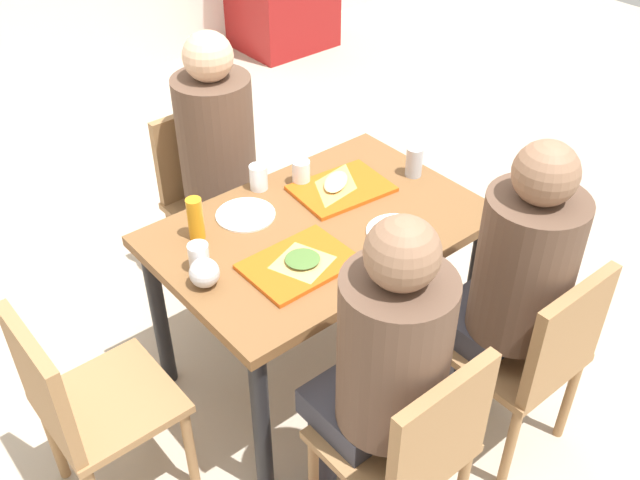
# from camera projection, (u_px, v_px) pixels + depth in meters

# --- Properties ---
(ground_plane) EXTENTS (10.00, 10.00, 0.02)m
(ground_plane) POSITION_uv_depth(u_px,v_px,m) (320.00, 364.00, 3.05)
(ground_plane) COLOR #B7A893
(main_table) EXTENTS (1.18, 0.79, 0.73)m
(main_table) POSITION_uv_depth(u_px,v_px,m) (320.00, 245.00, 2.67)
(main_table) COLOR brown
(main_table) RESTS_ON ground_plane
(chair_near_left) EXTENTS (0.40, 0.40, 0.84)m
(chair_near_left) POSITION_uv_depth(u_px,v_px,m) (412.00, 445.00, 2.13)
(chair_near_left) COLOR #9E7247
(chair_near_left) RESTS_ON ground_plane
(chair_near_right) EXTENTS (0.40, 0.40, 0.84)m
(chair_near_right) POSITION_uv_depth(u_px,v_px,m) (535.00, 353.00, 2.43)
(chair_near_right) COLOR #9E7247
(chair_near_right) RESTS_ON ground_plane
(chair_far_side) EXTENTS (0.40, 0.40, 0.84)m
(chair_far_side) POSITION_uv_depth(u_px,v_px,m) (209.00, 189.00, 3.23)
(chair_far_side) COLOR #9E7247
(chair_far_side) RESTS_ON ground_plane
(chair_left_end) EXTENTS (0.40, 0.40, 0.84)m
(chair_left_end) POSITION_uv_depth(u_px,v_px,m) (82.00, 402.00, 2.26)
(chair_left_end) COLOR #9E7247
(chair_left_end) RESTS_ON ground_plane
(person_in_red) EXTENTS (0.32, 0.42, 1.25)m
(person_in_red) POSITION_uv_depth(u_px,v_px,m) (384.00, 361.00, 2.06)
(person_in_red) COLOR #383842
(person_in_red) RESTS_ON ground_plane
(person_in_brown_jacket) EXTENTS (0.32, 0.42, 1.25)m
(person_in_brown_jacket) POSITION_uv_depth(u_px,v_px,m) (513.00, 276.00, 2.36)
(person_in_brown_jacket) COLOR #383842
(person_in_brown_jacket) RESTS_ON ground_plane
(person_far_side) EXTENTS (0.32, 0.42, 1.25)m
(person_far_side) POSITION_uv_depth(u_px,v_px,m) (222.00, 154.00, 2.99)
(person_far_side) COLOR #383842
(person_far_side) RESTS_ON ground_plane
(tray_red_near) EXTENTS (0.36, 0.26, 0.02)m
(tray_red_near) POSITION_uv_depth(u_px,v_px,m) (299.00, 264.00, 2.41)
(tray_red_near) COLOR #D85914
(tray_red_near) RESTS_ON main_table
(tray_red_far) EXTENTS (0.38, 0.30, 0.02)m
(tray_red_far) POSITION_uv_depth(u_px,v_px,m) (341.00, 189.00, 2.78)
(tray_red_far) COLOR #D85914
(tray_red_far) RESTS_ON main_table
(paper_plate_center) EXTENTS (0.22, 0.22, 0.01)m
(paper_plate_center) POSITION_uv_depth(u_px,v_px,m) (246.00, 215.00, 2.65)
(paper_plate_center) COLOR white
(paper_plate_center) RESTS_ON main_table
(paper_plate_near_edge) EXTENTS (0.22, 0.22, 0.01)m
(paper_plate_near_edge) POSITION_uv_depth(u_px,v_px,m) (397.00, 232.00, 2.56)
(paper_plate_near_edge) COLOR white
(paper_plate_near_edge) RESTS_ON main_table
(pizza_slice_a) EXTENTS (0.22, 0.22, 0.02)m
(pizza_slice_a) POSITION_uv_depth(u_px,v_px,m) (303.00, 260.00, 2.40)
(pizza_slice_a) COLOR #DBAD60
(pizza_slice_a) RESTS_ON tray_red_near
(pizza_slice_b) EXTENTS (0.26, 0.23, 0.02)m
(pizza_slice_b) POSITION_uv_depth(u_px,v_px,m) (336.00, 183.00, 2.78)
(pizza_slice_b) COLOR tan
(pizza_slice_b) RESTS_ON tray_red_far
(plastic_cup_a) EXTENTS (0.07, 0.07, 0.10)m
(plastic_cup_a) POSITION_uv_depth(u_px,v_px,m) (259.00, 177.00, 2.77)
(plastic_cup_a) COLOR white
(plastic_cup_a) RESTS_ON main_table
(plastic_cup_b) EXTENTS (0.07, 0.07, 0.10)m
(plastic_cup_b) POSITION_uv_depth(u_px,v_px,m) (391.00, 254.00, 2.39)
(plastic_cup_b) COLOR white
(plastic_cup_b) RESTS_ON main_table
(plastic_cup_c) EXTENTS (0.07, 0.07, 0.10)m
(plastic_cup_c) POSITION_uv_depth(u_px,v_px,m) (199.00, 257.00, 2.37)
(plastic_cup_c) COLOR white
(plastic_cup_c) RESTS_ON main_table
(plastic_cup_d) EXTENTS (0.07, 0.07, 0.10)m
(plastic_cup_d) POSITION_uv_depth(u_px,v_px,m) (301.00, 173.00, 2.79)
(plastic_cup_d) COLOR white
(plastic_cup_d) RESTS_ON main_table
(soda_can) EXTENTS (0.07, 0.07, 0.12)m
(soda_can) POSITION_uv_depth(u_px,v_px,m) (414.00, 162.00, 2.84)
(soda_can) COLOR #B7BCC6
(soda_can) RESTS_ON main_table
(condiment_bottle) EXTENTS (0.06, 0.06, 0.16)m
(condiment_bottle) POSITION_uv_depth(u_px,v_px,m) (196.00, 219.00, 2.50)
(condiment_bottle) COLOR orange
(condiment_bottle) RESTS_ON main_table
(foil_bundle) EXTENTS (0.10, 0.10, 0.10)m
(foil_bundle) POSITION_uv_depth(u_px,v_px,m) (204.00, 273.00, 2.31)
(foil_bundle) COLOR silver
(foil_bundle) RESTS_ON main_table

